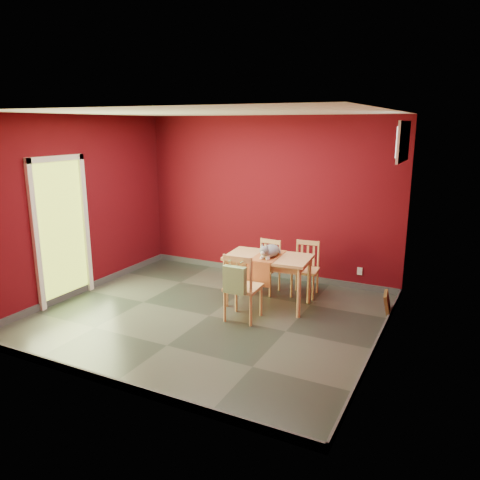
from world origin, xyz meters
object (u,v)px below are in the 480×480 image
at_px(chair_far_left, 267,266).
at_px(cat, 270,249).
at_px(chair_far_right, 306,268).
at_px(chair_near, 242,286).
at_px(dining_table, 268,262).
at_px(tote_bag, 235,280).
at_px(picture_frame, 387,305).

distance_m(chair_far_left, cat, 0.77).
height_order(chair_far_left, chair_far_right, chair_far_right).
xyz_separation_m(chair_far_right, chair_near, (-0.44, -1.31, 0.05)).
xyz_separation_m(chair_near, cat, (0.14, 0.62, 0.38)).
bearing_deg(dining_table, chair_near, -98.68).
distance_m(chair_far_left, tote_bag, 1.42).
bearing_deg(chair_near, picture_frame, 29.43).
relative_size(tote_bag, cat, 0.89).
relative_size(chair_far_left, chair_far_right, 0.98).
xyz_separation_m(chair_far_right, cat, (-0.30, -0.69, 0.44)).
relative_size(chair_near, tote_bag, 2.18).
bearing_deg(chair_far_right, chair_far_left, -166.85).
height_order(chair_far_right, picture_frame, chair_far_right).
bearing_deg(chair_far_left, tote_bag, -83.62).
bearing_deg(picture_frame, cat, -167.30).
distance_m(chair_far_right, chair_near, 1.38).
relative_size(dining_table, chair_far_left, 1.51).
bearing_deg(chair_far_left, picture_frame, -6.04).
xyz_separation_m(chair_far_left, chair_near, (0.15, -1.17, 0.06)).
relative_size(chair_far_left, tote_bag, 1.91).
bearing_deg(dining_table, tote_bag, -96.02).
xyz_separation_m(chair_far_right, tote_bag, (-0.43, -1.53, 0.21)).
bearing_deg(cat, tote_bag, -86.28).
xyz_separation_m(dining_table, picture_frame, (1.63, 0.32, -0.48)).
distance_m(dining_table, cat, 0.22).
bearing_deg(chair_far_right, tote_bag, -105.76).
bearing_deg(tote_bag, picture_frame, 34.82).
relative_size(dining_table, chair_far_right, 1.49).
height_order(chair_far_left, picture_frame, chair_far_left).
bearing_deg(chair_far_right, cat, -113.46).
bearing_deg(picture_frame, chair_near, -150.57).
distance_m(dining_table, chair_near, 0.68).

